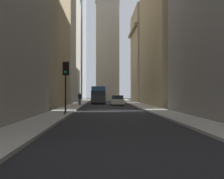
% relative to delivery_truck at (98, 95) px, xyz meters
% --- Properties ---
extents(ground_plane, '(135.00, 135.00, 0.00)m').
position_rel_delivery_truck_xyz_m(ground_plane, '(-18.15, -1.40, -1.46)').
color(ground_plane, black).
extents(sidewalk_right, '(90.00, 2.20, 0.14)m').
position_rel_delivery_truck_xyz_m(sidewalk_right, '(-18.15, 3.10, -1.39)').
color(sidewalk_right, '#A8A399').
rests_on(sidewalk_right, ground_plane).
extents(sidewalk_left, '(90.00, 2.20, 0.14)m').
position_rel_delivery_truck_xyz_m(sidewalk_left, '(-18.15, -5.90, -1.39)').
color(sidewalk_left, '#A8A399').
rests_on(sidewalk_left, ground_plane).
extents(building_left_far, '(12.23, 10.50, 18.27)m').
position_rel_delivery_truck_xyz_m(building_left_far, '(9.94, -11.99, 7.69)').
color(building_left_far, '#9E8966').
rests_on(building_left_far, ground_plane).
extents(building_left_midfar, '(17.80, 10.50, 23.74)m').
position_rel_delivery_truck_xyz_m(building_left_midfar, '(-7.73, -11.99, 10.42)').
color(building_left_midfar, '#9E8966').
rests_on(building_left_midfar, ground_plane).
extents(building_right_far, '(13.36, 10.00, 21.74)m').
position_rel_delivery_truck_xyz_m(building_right_far, '(12.19, 9.20, 9.41)').
color(building_right_far, '#A8A091').
rests_on(building_right_far, ground_plane).
extents(church_spire, '(5.97, 5.97, 38.69)m').
position_rel_delivery_truck_xyz_m(church_spire, '(20.96, -1.95, 18.78)').
color(church_spire, gray).
rests_on(church_spire, ground_plane).
extents(delivery_truck, '(6.46, 2.25, 2.84)m').
position_rel_delivery_truck_xyz_m(delivery_truck, '(0.00, 0.00, 0.00)').
color(delivery_truck, '#285699').
rests_on(delivery_truck, ground_plane).
extents(sedan_white, '(4.30, 1.78, 1.42)m').
position_rel_delivery_truck_xyz_m(sedan_white, '(-5.54, -2.80, -0.80)').
color(sedan_white, silver).
rests_on(sedan_white, ground_plane).
extents(traffic_light_foreground, '(0.43, 0.52, 4.13)m').
position_rel_delivery_truck_xyz_m(traffic_light_foreground, '(-23.86, 2.38, 1.72)').
color(traffic_light_foreground, black).
rests_on(traffic_light_foreground, sidewalk_right).
extents(pedestrian, '(0.26, 0.44, 1.75)m').
position_rel_delivery_truck_xyz_m(pedestrian, '(-8.50, 2.43, -0.36)').
color(pedestrian, '#33333D').
rests_on(pedestrian, sidewalk_right).
extents(discarded_bottle, '(0.07, 0.07, 0.27)m').
position_rel_delivery_truck_xyz_m(discarded_bottle, '(-25.74, 2.23, -1.21)').
color(discarded_bottle, '#236033').
rests_on(discarded_bottle, sidewalk_right).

